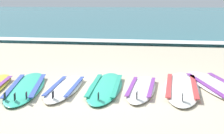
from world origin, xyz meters
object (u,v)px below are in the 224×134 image
object	(u,v)px
surfboard_3	(65,87)
surfboard_5	(141,88)
surfboard_2	(26,87)
surfboard_4	(105,87)
surfboard_6	(181,87)
surfboard_7	(217,86)

from	to	relation	value
surfboard_3	surfboard_5	world-z (taller)	same
surfboard_2	surfboard_4	distance (m)	1.45
surfboard_3	surfboard_6	distance (m)	2.11
surfboard_7	surfboard_3	bearing A→B (deg)	-168.37
surfboard_4	surfboard_7	bearing A→B (deg)	11.14
surfboard_6	surfboard_2	bearing A→B (deg)	-170.93
surfboard_7	surfboard_6	bearing A→B (deg)	-163.47
surfboard_3	surfboard_5	distance (m)	1.38
surfboard_4	surfboard_6	size ratio (longest dim) A/B	0.95
surfboard_3	surfboard_6	size ratio (longest dim) A/B	0.81
surfboard_4	surfboard_5	xyz separation A→B (m)	(0.66, 0.00, 0.00)
surfboard_2	surfboard_3	size ratio (longest dim) A/B	1.22
surfboard_2	surfboard_5	xyz separation A→B (m)	(2.08, 0.24, -0.00)
surfboard_3	surfboard_7	distance (m)	2.78
surfboard_2	surfboard_3	xyz separation A→B (m)	(0.72, 0.08, -0.00)
surfboard_2	surfboard_5	size ratio (longest dim) A/B	1.26
surfboard_2	surfboard_4	bearing A→B (deg)	9.59
surfboard_4	surfboard_5	size ratio (longest dim) A/B	1.19
surfboard_4	surfboard_6	distance (m)	1.38
surfboard_3	surfboard_4	bearing A→B (deg)	13.00
surfboard_5	surfboard_2	bearing A→B (deg)	-173.31
surfboard_2	surfboard_6	world-z (taller)	same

